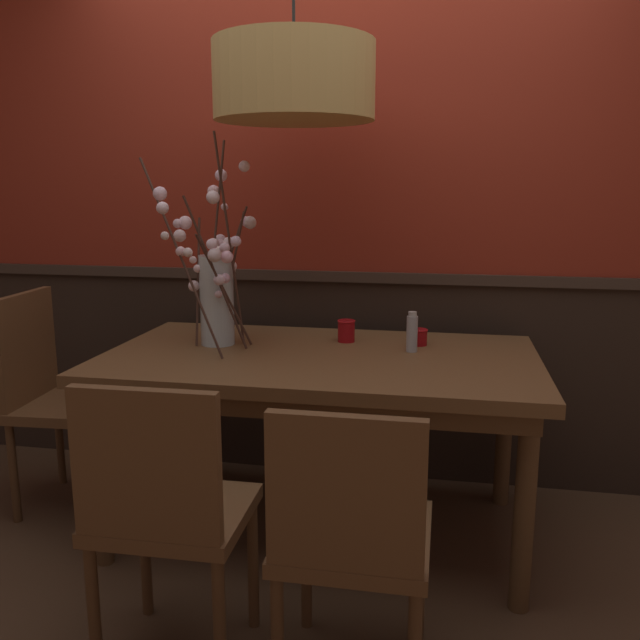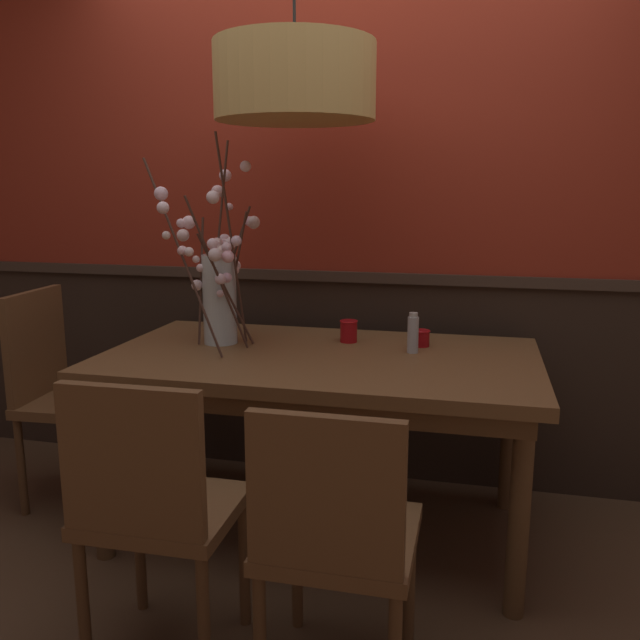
{
  "view_description": "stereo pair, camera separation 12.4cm",
  "coord_description": "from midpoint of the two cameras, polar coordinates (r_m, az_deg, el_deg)",
  "views": [
    {
      "loc": [
        0.48,
        -2.52,
        1.42
      ],
      "look_at": [
        0.0,
        0.0,
        0.91
      ],
      "focal_mm": 36.93,
      "sensor_mm": 36.0,
      "label": 1
    },
    {
      "loc": [
        0.6,
        -2.49,
        1.42
      ],
      "look_at": [
        0.0,
        0.0,
        0.91
      ],
      "focal_mm": 36.93,
      "sensor_mm": 36.0,
      "label": 2
    }
  ],
  "objects": [
    {
      "name": "back_wall",
      "position": [
        3.2,
        1.08,
        12.34
      ],
      "size": [
        5.12,
        0.14,
        2.97
      ],
      "color": "#2D2119",
      "rests_on": "ground"
    },
    {
      "name": "chair_head_west_end",
      "position": [
        3.2,
        -23.35,
        -5.44
      ],
      "size": [
        0.41,
        0.47,
        0.97
      ],
      "color": "brown",
      "rests_on": "ground"
    },
    {
      "name": "condiment_bottle",
      "position": [
        2.68,
        6.67,
        -1.1
      ],
      "size": [
        0.05,
        0.05,
        0.16
      ],
      "color": "#ADADB2",
      "rests_on": "dining_table"
    },
    {
      "name": "ground_plane",
      "position": [
        2.93,
        -1.27,
        -17.7
      ],
      "size": [
        24.0,
        24.0,
        0.0
      ],
      "primitive_type": "plane",
      "color": "#4C3321"
    },
    {
      "name": "vase_with_blossoms",
      "position": [
        2.79,
        -10.28,
        2.94
      ],
      "size": [
        0.44,
        0.55,
        0.87
      ],
      "color": "silver",
      "rests_on": "dining_table"
    },
    {
      "name": "chair_near_side_left",
      "position": [
        2.02,
        -15.05,
        -15.46
      ],
      "size": [
        0.44,
        0.4,
        0.91
      ],
      "color": "brown",
      "rests_on": "ground"
    },
    {
      "name": "candle_holder_nearer_center",
      "position": [
        2.84,
        1.04,
        -0.95
      ],
      "size": [
        0.08,
        0.08,
        0.1
      ],
      "color": "#9E0F14",
      "rests_on": "dining_table"
    },
    {
      "name": "chair_near_side_right",
      "position": [
        1.89,
        0.77,
        -17.99
      ],
      "size": [
        0.42,
        0.44,
        0.88
      ],
      "color": "brown",
      "rests_on": "ground"
    },
    {
      "name": "candle_holder_nearer_edge",
      "position": [
        2.8,
        7.33,
        -1.46
      ],
      "size": [
        0.07,
        0.07,
        0.07
      ],
      "color": "#9E0F14",
      "rests_on": "dining_table"
    },
    {
      "name": "dining_table",
      "position": [
        2.66,
        -1.34,
        -4.72
      ],
      "size": [
        1.72,
        0.97,
        0.77
      ],
      "color": "brown",
      "rests_on": "ground"
    },
    {
      "name": "pendant_lamp",
      "position": [
        2.64,
        -3.69,
        19.9
      ],
      "size": [
        0.61,
        0.61,
        1.3
      ],
      "color": "tan"
    },
    {
      "name": "chair_far_side_right",
      "position": [
        3.55,
        6.15,
        -3.38
      ],
      "size": [
        0.47,
        0.42,
        0.92
      ],
      "color": "brown",
      "rests_on": "ground"
    }
  ]
}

